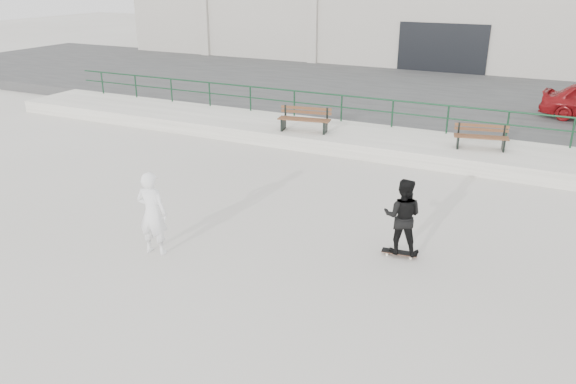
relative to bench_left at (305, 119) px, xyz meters
The scene contains 9 objects.
ground 9.09m from the bench_left, 79.33° to the right, with size 120.00×120.00×0.00m, color #B1ACA2.
ledge 1.91m from the bench_left, 20.24° to the left, with size 30.00×3.00×0.50m, color beige.
parking_strip 9.29m from the bench_left, 79.60° to the left, with size 60.00×14.00×0.50m, color #3C3C3C.
railing 2.56m from the bench_left, 48.88° to the left, with size 28.00×0.06×1.03m.
bench_left is the anchor object (origin of this frame).
bench_right 6.05m from the bench_left, ahead, with size 1.76×0.83×0.78m.
skateboard 8.86m from the bench_left, 51.65° to the right, with size 0.80×0.29×0.09m.
standing_skater 8.82m from the bench_left, 51.65° to the right, with size 0.83×0.65×1.72m, color black.
seated_skater 9.19m from the bench_left, 86.77° to the right, with size 0.70×0.46×1.92m, color white.
Camera 1 is at (6.44, -9.06, 5.88)m, focal length 35.00 mm.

